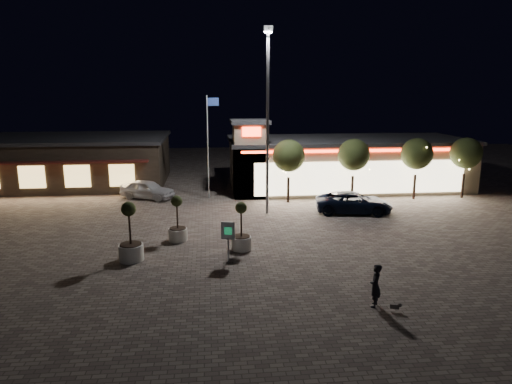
{
  "coord_description": "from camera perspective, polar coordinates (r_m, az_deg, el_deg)",
  "views": [
    {
      "loc": [
        -1.97,
        -22.36,
        8.45
      ],
      "look_at": [
        1.01,
        6.0,
        1.99
      ],
      "focal_mm": 32.0,
      "sensor_mm": 36.0,
      "label": 1
    }
  ],
  "objects": [
    {
      "name": "ground",
      "position": [
        23.99,
        -0.91,
        -7.87
      ],
      "size": [
        90.0,
        90.0,
        0.0
      ],
      "primitive_type": "plane",
      "color": "#73675D",
      "rests_on": "ground"
    },
    {
      "name": "restaurant_building",
      "position": [
        44.46,
        -21.68,
        3.72
      ],
      "size": [
        16.4,
        11.0,
        4.3
      ],
      "color": "#382D23",
      "rests_on": "ground"
    },
    {
      "name": "planter_right",
      "position": [
        24.53,
        -1.85,
        -5.38
      ],
      "size": [
        1.07,
        1.07,
        2.63
      ],
      "color": "silver",
      "rests_on": "ground"
    },
    {
      "name": "retail_building",
      "position": [
        40.35,
        10.62,
        3.65
      ],
      "size": [
        20.4,
        8.4,
        6.1
      ],
      "color": "gray",
      "rests_on": "ground"
    },
    {
      "name": "planter_mid",
      "position": [
        23.8,
        -15.4,
        -6.11
      ],
      "size": [
        1.24,
        1.24,
        3.04
      ],
      "color": "silver",
      "rests_on": "ground"
    },
    {
      "name": "pedestrian",
      "position": [
        18.93,
        14.71,
        -11.25
      ],
      "size": [
        0.67,
        0.76,
        1.76
      ],
      "primitive_type": "imported",
      "rotation": [
        0.0,
        0.0,
        -2.05
      ],
      "color": "black",
      "rests_on": "ground"
    },
    {
      "name": "floodlight_pole",
      "position": [
        30.65,
        1.47,
        10.08
      ],
      "size": [
        0.6,
        0.4,
        12.38
      ],
      "color": "gray",
      "rests_on": "ground"
    },
    {
      "name": "string_tree_a",
      "position": [
        34.24,
        4.12,
        4.52
      ],
      "size": [
        2.42,
        2.42,
        4.79
      ],
      "color": "#332319",
      "rests_on": "ground"
    },
    {
      "name": "string_tree_b",
      "position": [
        35.46,
        12.12,
        4.55
      ],
      "size": [
        2.42,
        2.42,
        4.79
      ],
      "color": "#332319",
      "rests_on": "ground"
    },
    {
      "name": "pickup_truck",
      "position": [
        32.43,
        12.13,
        -1.29
      ],
      "size": [
        5.62,
        3.34,
        1.47
      ],
      "primitive_type": "imported",
      "rotation": [
        0.0,
        0.0,
        1.39
      ],
      "color": "black",
      "rests_on": "ground"
    },
    {
      "name": "dog",
      "position": [
        18.99,
        17.14,
        -13.44
      ],
      "size": [
        0.46,
        0.26,
        0.25
      ],
      "color": "#59514C",
      "rests_on": "ground"
    },
    {
      "name": "white_sedan",
      "position": [
        36.84,
        -13.44,
        0.32
      ],
      "size": [
        4.66,
        3.43,
        1.48
      ],
      "primitive_type": "imported",
      "rotation": [
        0.0,
        0.0,
        1.13
      ],
      "color": "silver",
      "rests_on": "ground"
    },
    {
      "name": "planter_left",
      "position": [
        26.27,
        -9.77,
        -4.32
      ],
      "size": [
        1.07,
        1.07,
        2.64
      ],
      "color": "silver",
      "rests_on": "ground"
    },
    {
      "name": "string_tree_d",
      "position": [
        39.19,
        24.77,
        4.42
      ],
      "size": [
        2.42,
        2.42,
        4.79
      ],
      "color": "#332319",
      "rests_on": "ground"
    },
    {
      "name": "valet_sign",
      "position": [
        22.59,
        -3.52,
        -5.29
      ],
      "size": [
        0.68,
        0.23,
        2.09
      ],
      "color": "gray",
      "rests_on": "ground"
    },
    {
      "name": "string_tree_c",
      "position": [
        37.31,
        19.47,
        4.5
      ],
      "size": [
        2.42,
        2.42,
        4.79
      ],
      "color": "#332319",
      "rests_on": "ground"
    },
    {
      "name": "flagpole",
      "position": [
        35.56,
        -5.9,
        6.71
      ],
      "size": [
        0.95,
        0.1,
        8.0
      ],
      "color": "white",
      "rests_on": "ground"
    }
  ]
}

